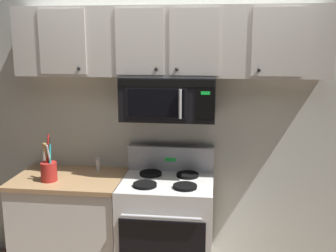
{
  "coord_description": "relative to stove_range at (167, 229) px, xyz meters",
  "views": [
    {
      "loc": [
        0.39,
        -2.74,
        2.04
      ],
      "look_at": [
        0.0,
        0.49,
        1.35
      ],
      "focal_mm": 43.47,
      "sensor_mm": 36.0,
      "label": 1
    }
  ],
  "objects": [
    {
      "name": "pepper_mill",
      "position": [
        -1.1,
        0.12,
        0.54
      ],
      "size": [
        0.05,
        0.05,
        0.22
      ],
      "primitive_type": "cylinder",
      "color": "#B7B2A8",
      "rests_on": "counter_segment"
    },
    {
      "name": "back_wall",
      "position": [
        0.0,
        0.37,
        0.88
      ],
      "size": [
        5.2,
        0.1,
        2.7
      ],
      "primitive_type": "cube",
      "color": "silver",
      "rests_on": "ground_plane"
    },
    {
      "name": "over_range_microwave",
      "position": [
        -0.0,
        0.12,
        1.11
      ],
      "size": [
        0.76,
        0.43,
        0.35
      ],
      "color": "black"
    },
    {
      "name": "upper_cabinets",
      "position": [
        -0.0,
        0.15,
        1.56
      ],
      "size": [
        2.5,
        0.36,
        0.55
      ],
      "color": "#BCB7AD"
    },
    {
      "name": "stove_range",
      "position": [
        0.0,
        0.0,
        0.0
      ],
      "size": [
        0.76,
        0.69,
        1.12
      ],
      "color": "white",
      "rests_on": "ground_plane"
    },
    {
      "name": "utensil_crock_red",
      "position": [
        -0.97,
        -0.11,
        0.53
      ],
      "size": [
        0.13,
        0.13,
        0.39
      ],
      "color": "red",
      "rests_on": "counter_segment"
    },
    {
      "name": "salt_shaker",
      "position": [
        -0.64,
        0.2,
        0.49
      ],
      "size": [
        0.04,
        0.04,
        0.11
      ],
      "color": "white",
      "rests_on": "counter_segment"
    },
    {
      "name": "counter_segment",
      "position": [
        -0.84,
        0.01,
        -0.02
      ],
      "size": [
        0.93,
        0.65,
        0.9
      ],
      "color": "white",
      "rests_on": "ground_plane"
    }
  ]
}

